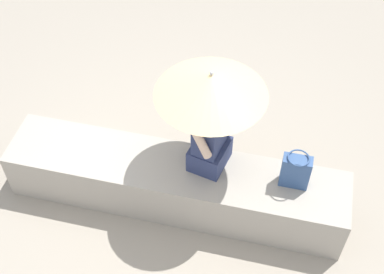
# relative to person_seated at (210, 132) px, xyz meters

# --- Properties ---
(ground_plane) EXTENTS (14.00, 14.00, 0.00)m
(ground_plane) POSITION_rel_person_seated_xyz_m (-0.28, -0.11, -0.88)
(ground_plane) COLOR #9E9384
(stone_bench) EXTENTS (2.96, 0.57, 0.49)m
(stone_bench) POSITION_rel_person_seated_xyz_m (-0.28, -0.11, -0.63)
(stone_bench) COLOR #A8A093
(stone_bench) RESTS_ON ground
(person_seated) EXTENTS (0.34, 0.50, 0.90)m
(person_seated) POSITION_rel_person_seated_xyz_m (0.00, 0.00, 0.00)
(person_seated) COLOR navy
(person_seated) RESTS_ON stone_bench
(parasol) EXTENTS (0.87, 0.87, 1.00)m
(parasol) POSITION_rel_person_seated_xyz_m (-0.01, 0.03, 0.48)
(parasol) COLOR #B7B7BC
(parasol) RESTS_ON stone_bench
(handbag_black) EXTENTS (0.23, 0.18, 0.33)m
(handbag_black) POSITION_rel_person_seated_xyz_m (0.72, -0.06, -0.22)
(handbag_black) COLOR #335184
(handbag_black) RESTS_ON stone_bench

